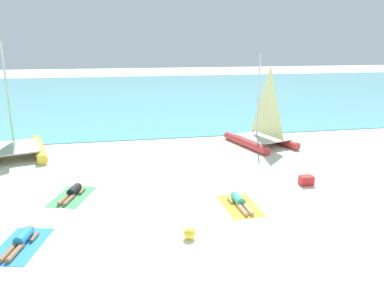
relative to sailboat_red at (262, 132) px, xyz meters
name	(u,v)px	position (x,y,z in m)	size (l,w,h in m)	color
ground_plane	(173,139)	(-4.43, 2.08, -0.70)	(120.00, 120.00, 0.00)	silver
ocean_water	(147,93)	(-4.43, 22.20, -0.68)	(120.00, 40.00, 0.05)	#5BB2C1
sailboat_red	(262,132)	(0.00, 0.00, 0.00)	(3.20, 4.10, 4.71)	#CC3838
sailboat_yellow	(14,141)	(-12.29, 0.25, 0.09)	(3.57, 4.61, 5.31)	yellow
towel_left	(21,246)	(-10.07, -8.26, -0.70)	(1.10, 1.90, 0.01)	#338CD8
sunbather_left	(21,240)	(-10.06, -8.19, -0.57)	(0.74, 1.56, 0.30)	#268CCC
towel_middle	(72,196)	(-9.10, -5.13, -0.70)	(1.10, 1.90, 0.01)	#4CB266
sunbather_middle	(73,192)	(-9.08, -5.07, -0.57)	(0.84, 1.54, 0.30)	black
towel_right	(240,206)	(-3.51, -7.01, -0.70)	(1.10, 1.90, 0.01)	yellow
sunbather_right	(239,201)	(-3.51, -6.94, -0.57)	(0.56, 1.56, 0.30)	#3FB28C
beach_ball	(190,233)	(-5.56, -8.77, -0.53)	(0.34, 0.34, 0.34)	yellow
cooler_box	(306,180)	(-0.44, -5.69, -0.52)	(0.50, 0.36, 0.36)	red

